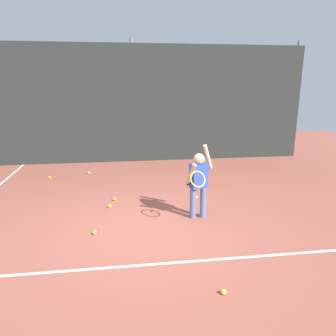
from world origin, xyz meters
TOP-DOWN VIEW (x-y plane):
  - ground_plane at (0.00, 0.00)m, footprint 20.00×20.00m
  - court_line_baseline at (0.00, -1.08)m, footprint 9.00×0.05m
  - back_fence_windscreen at (0.00, 4.90)m, footprint 10.69×0.08m
  - fence_post_1 at (0.00, 4.96)m, footprint 0.09×0.09m
  - fence_post_2 at (5.19, 4.96)m, footprint 0.09×0.09m
  - tennis_player at (0.98, 0.36)m, footprint 0.57×0.73m
  - tennis_ball_1 at (1.18, 1.33)m, footprint 0.07×0.07m
  - tennis_ball_2 at (-0.84, -0.06)m, footprint 0.07×0.07m
  - tennis_ball_3 at (-0.55, 1.46)m, footprint 0.07×0.07m
  - tennis_ball_4 at (-2.24, 3.29)m, footprint 0.07×0.07m
  - tennis_ball_5 at (-0.63, 1.07)m, footprint 0.07×0.07m
  - tennis_ball_6 at (-1.29, 3.58)m, footprint 0.07×0.07m
  - tennis_ball_7 at (0.79, -1.82)m, footprint 0.07×0.07m

SIDE VIEW (x-z plane):
  - ground_plane at x=0.00m, z-range 0.00..0.00m
  - court_line_baseline at x=0.00m, z-range 0.00..0.00m
  - tennis_ball_1 at x=1.18m, z-range 0.00..0.07m
  - tennis_ball_2 at x=-0.84m, z-range 0.00..0.07m
  - tennis_ball_3 at x=-0.55m, z-range 0.00..0.07m
  - tennis_ball_4 at x=-2.24m, z-range 0.00..0.07m
  - tennis_ball_5 at x=-0.63m, z-range 0.00..0.07m
  - tennis_ball_6 at x=-1.29m, z-range 0.00..0.07m
  - tennis_ball_7 at x=0.79m, z-range 0.00..0.07m
  - tennis_player at x=0.98m, z-range 0.05..1.40m
  - back_fence_windscreen at x=0.00m, z-range 0.00..3.50m
  - fence_post_1 at x=0.00m, z-range 0.00..3.65m
  - fence_post_2 at x=5.19m, z-range 0.00..3.65m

